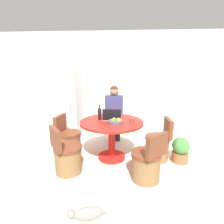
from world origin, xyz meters
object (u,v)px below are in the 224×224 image
at_px(chair_left_side, 69,141).
at_px(cat, 87,214).
at_px(bottle, 100,114).
at_px(refrigerator, 67,104).
at_px(chair_near_right_corner, 147,164).
at_px(potted_plant, 180,150).
at_px(fruit_bowl, 115,121).
at_px(laptop, 112,118).
at_px(person_seated, 114,112).
at_px(chair_near_left_corner, 67,157).
at_px(dining_table, 112,131).
at_px(chair_right_side, 158,146).

distance_m(chair_left_side, cat, 1.74).
bearing_deg(chair_left_side, bottle, -84.62).
xyz_separation_m(refrigerator, bottle, (0.96, -0.96, 0.01)).
height_order(chair_left_side, chair_near_right_corner, same).
bearing_deg(potted_plant, fruit_bowl, -176.28).
bearing_deg(laptop, person_seated, -90.20).
distance_m(chair_near_right_corner, laptop, 1.07).
height_order(refrigerator, chair_near_right_corner, refrigerator).
bearing_deg(chair_left_side, potted_plant, -87.01).
distance_m(chair_left_side, bottle, 0.87).
height_order(chair_left_side, cat, chair_left_side).
relative_size(chair_near_right_corner, bottle, 2.78).
xyz_separation_m(chair_near_right_corner, bottle, (-0.82, 0.75, 0.59)).
xyz_separation_m(person_seated, potted_plant, (1.28, -0.87, -0.49)).
bearing_deg(laptop, fruit_bowl, 109.73).
bearing_deg(chair_near_right_corner, laptop, -93.06).
bearing_deg(chair_near_right_corner, fruit_bowl, -87.36).
xyz_separation_m(chair_near_right_corner, person_seated, (-0.58, 1.47, 0.46)).
relative_size(person_seated, cat, 2.88).
height_order(fruit_bowl, potted_plant, fruit_bowl).
relative_size(person_seated, laptop, 3.88).
xyz_separation_m(refrigerator, person_seated, (1.20, -0.25, -0.12)).
relative_size(chair_near_right_corner, potted_plant, 1.69).
height_order(chair_left_side, chair_near_left_corner, same).
relative_size(dining_table, chair_near_left_corner, 1.45).
height_order(bottle, potted_plant, bottle).
distance_m(chair_left_side, fruit_bowl, 1.11).
bearing_deg(chair_near_left_corner, fruit_bowl, -100.25).
bearing_deg(chair_near_left_corner, cat, 171.99).
distance_m(person_seated, bottle, 0.77).
bearing_deg(chair_right_side, dining_table, -90.00).
xyz_separation_m(chair_left_side, laptop, (0.88, -0.04, 0.52)).
xyz_separation_m(refrigerator, chair_near_left_corner, (0.49, -1.59, -0.58)).
xyz_separation_m(chair_near_left_corner, potted_plant, (1.99, 0.47, -0.03)).
relative_size(dining_table, person_seated, 0.88).
height_order(chair_near_left_corner, bottle, bottle).
bearing_deg(laptop, bottle, -4.48).
bearing_deg(chair_left_side, person_seated, -44.16).
bearing_deg(fruit_bowl, chair_near_left_corner, -153.42).
height_order(chair_near_right_corner, chair_near_left_corner, same).
xyz_separation_m(chair_left_side, chair_near_right_corner, (1.46, -0.78, 0.00)).
distance_m(chair_right_side, laptop, 1.03).
bearing_deg(chair_near_left_corner, chair_left_side, -22.25).
relative_size(fruit_bowl, cat, 0.57).
xyz_separation_m(chair_near_left_corner, fruit_bowl, (0.78, 0.39, 0.51)).
relative_size(chair_near_left_corner, person_seated, 0.60).
relative_size(refrigerator, laptop, 4.94).
height_order(dining_table, laptop, laptop).
bearing_deg(cat, dining_table, -110.91).
distance_m(dining_table, chair_near_left_corner, 0.93).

